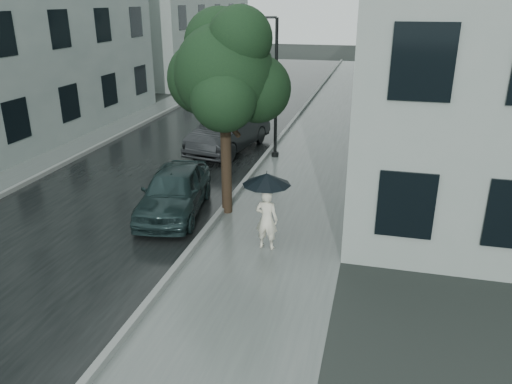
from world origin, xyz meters
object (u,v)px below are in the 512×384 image
(car_near, at_px, (174,190))
(car_far, at_px, (229,131))
(street_tree, at_px, (225,72))
(lamp_post, at_px, (272,79))
(pedestrian, at_px, (267,220))

(car_near, height_order, car_far, car_far)
(street_tree, relative_size, car_near, 1.42)
(street_tree, relative_size, lamp_post, 1.08)
(pedestrian, xyz_separation_m, street_tree, (-1.60, 2.01, 3.19))
(car_near, xyz_separation_m, car_far, (-0.36, 6.47, 0.10))
(street_tree, height_order, car_far, street_tree)
(car_near, distance_m, car_far, 6.48)
(car_far, bearing_deg, street_tree, -63.41)
(pedestrian, relative_size, street_tree, 0.27)
(pedestrian, relative_size, lamp_post, 0.29)
(lamp_post, height_order, car_near, lamp_post)
(pedestrian, xyz_separation_m, car_far, (-3.39, 7.96, 0.01))
(pedestrian, height_order, car_far, car_far)
(lamp_post, bearing_deg, car_far, 151.10)
(street_tree, xyz_separation_m, car_near, (-1.43, -0.52, -3.27))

